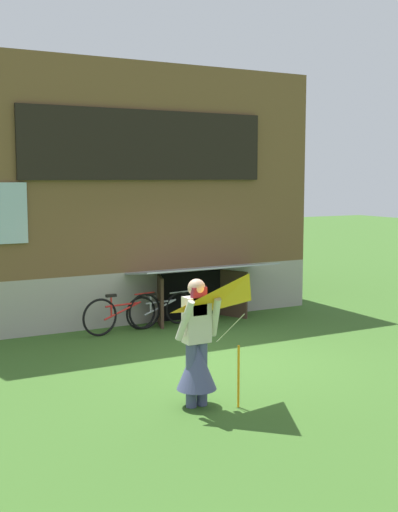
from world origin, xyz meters
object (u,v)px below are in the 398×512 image
at_px(kite, 249,309).
at_px(bicycle_red, 123,313).
at_px(bicycle_silver, 160,309).
at_px(person, 197,353).

relative_size(kite, bicycle_red, 0.98).
bearing_deg(bicycle_silver, bicycle_red, -177.64).
bearing_deg(kite, person, 124.81).
xyz_separation_m(person, bicycle_red, (0.69, 4.26, -0.33)).
xyz_separation_m(kite, bicycle_silver, (1.13, 4.97, -1.00)).
height_order(person, kite, person).
height_order(person, bicycle_silver, person).
xyz_separation_m(kite, bicycle_red, (0.28, 4.85, -0.97)).
distance_m(kite, bicycle_silver, 5.20).
height_order(bicycle_silver, bicycle_red, bicycle_red).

